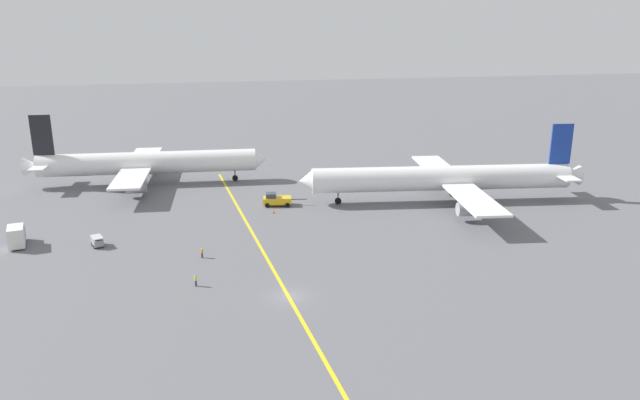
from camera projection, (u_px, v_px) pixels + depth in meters
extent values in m
plane|color=slate|center=(289.00, 297.00, 80.88)|extent=(600.00, 600.00, 0.00)
cube|color=yellow|center=(273.00, 269.00, 90.07)|extent=(10.06, 119.66, 0.01)
cylinder|color=white|center=(149.00, 163.00, 135.44)|extent=(48.05, 8.29, 4.97)
cone|color=white|center=(260.00, 159.00, 138.84)|extent=(3.11, 4.76, 4.58)
cone|color=white|center=(32.00, 166.00, 132.07)|extent=(3.87, 4.22, 3.98)
cube|color=white|center=(138.00, 166.00, 135.33)|extent=(9.15, 39.99, 0.44)
cube|color=white|center=(44.00, 164.00, 132.27)|extent=(4.10, 13.19, 0.28)
cube|color=black|center=(42.00, 135.00, 130.48)|extent=(4.41, 0.67, 8.79)
cylinder|color=#999EA3|center=(136.00, 187.00, 125.46)|extent=(4.37, 2.89, 2.60)
cylinder|color=#999EA3|center=(150.00, 163.00, 146.51)|extent=(4.37, 2.89, 2.60)
cylinder|color=slate|center=(137.00, 174.00, 139.14)|extent=(0.28, 0.28, 2.01)
cylinder|color=black|center=(137.00, 178.00, 139.43)|extent=(1.34, 0.64, 1.30)
cylinder|color=slate|center=(132.00, 181.00, 132.69)|extent=(0.28, 0.28, 2.01)
cylinder|color=black|center=(133.00, 185.00, 132.98)|extent=(1.34, 0.64, 1.30)
cylinder|color=slate|center=(235.00, 174.00, 138.96)|extent=(0.28, 0.28, 2.01)
cylinder|color=black|center=(235.00, 178.00, 139.25)|extent=(1.34, 0.64, 1.30)
cylinder|color=white|center=(441.00, 178.00, 122.02)|extent=(52.86, 11.61, 5.01)
cone|color=white|center=(306.00, 181.00, 119.77)|extent=(3.36, 4.93, 4.61)
cone|color=white|center=(571.00, 175.00, 124.24)|extent=(4.08, 4.43, 4.01)
cube|color=white|center=(454.00, 181.00, 122.45)|extent=(12.19, 46.83, 0.44)
cube|color=white|center=(559.00, 173.00, 123.90)|extent=(4.81, 13.30, 0.28)
cube|color=#193899|center=(561.00, 144.00, 122.11)|extent=(4.41, 0.91, 8.26)
cylinder|color=#999EA3|center=(432.00, 175.00, 135.28)|extent=(4.49, 3.11, 2.60)
cylinder|color=#999EA3|center=(469.00, 209.00, 110.48)|extent=(4.49, 3.11, 2.60)
cylinder|color=slate|center=(463.00, 198.00, 120.01)|extent=(0.28, 0.28, 2.05)
cylinder|color=black|center=(462.00, 203.00, 120.30)|extent=(1.36, 0.71, 1.30)
cylinder|color=slate|center=(453.00, 189.00, 126.50)|extent=(0.28, 0.28, 2.05)
cylinder|color=black|center=(452.00, 193.00, 126.79)|extent=(1.36, 0.71, 1.30)
cylinder|color=slate|center=(338.00, 196.00, 121.24)|extent=(0.28, 0.28, 2.05)
cylinder|color=black|center=(338.00, 201.00, 121.53)|extent=(1.36, 0.71, 1.30)
cube|color=gold|center=(277.00, 200.00, 120.46)|extent=(5.87, 3.39, 1.27)
cube|color=#333D47|center=(271.00, 195.00, 120.07)|extent=(2.28, 2.38, 0.90)
cylinder|color=#4C4C51|center=(299.00, 199.00, 120.73)|extent=(3.20, 0.64, 0.20)
sphere|color=orange|center=(271.00, 192.00, 119.89)|extent=(0.24, 0.24, 0.24)
cylinder|color=black|center=(267.00, 205.00, 119.24)|extent=(0.93, 0.42, 0.90)
cylinder|color=black|center=(267.00, 202.00, 121.77)|extent=(0.93, 0.42, 0.90)
cylinder|color=black|center=(287.00, 205.00, 119.52)|extent=(0.93, 0.42, 0.90)
cylinder|color=black|center=(287.00, 201.00, 122.05)|extent=(0.93, 0.42, 0.90)
cube|color=gray|center=(97.00, 242.00, 98.68)|extent=(2.32, 2.96, 1.00)
cube|color=#B2B2B7|center=(97.00, 237.00, 98.44)|extent=(2.43, 3.11, 0.12)
cylinder|color=black|center=(103.00, 245.00, 98.59)|extent=(0.40, 0.63, 0.60)
cylinder|color=black|center=(94.00, 247.00, 97.86)|extent=(0.40, 0.63, 0.60)
cylinder|color=black|center=(101.00, 242.00, 99.80)|extent=(0.40, 0.63, 0.60)
cylinder|color=black|center=(92.00, 244.00, 99.07)|extent=(0.40, 0.63, 0.60)
cube|color=#2D5199|center=(17.00, 234.00, 100.48)|extent=(2.80, 2.64, 2.20)
cube|color=silver|center=(16.00, 236.00, 98.03)|extent=(3.20, 4.60, 3.20)
cylinder|color=black|center=(13.00, 243.00, 99.50)|extent=(0.32, 0.63, 0.60)
cylinder|color=black|center=(23.00, 242.00, 100.05)|extent=(0.32, 0.63, 0.60)
cylinder|color=black|center=(13.00, 246.00, 98.19)|extent=(0.32, 0.63, 0.60)
cylinder|color=black|center=(22.00, 245.00, 98.73)|extent=(0.32, 0.63, 0.60)
cylinder|color=#2D3351|center=(196.00, 283.00, 84.01)|extent=(0.28, 0.28, 0.88)
cylinder|color=#D1E02D|center=(196.00, 278.00, 83.79)|extent=(0.36, 0.36, 0.62)
sphere|color=tan|center=(195.00, 275.00, 83.67)|extent=(0.24, 0.24, 0.24)
cylinder|color=#2D3351|center=(202.00, 255.00, 94.07)|extent=(0.28, 0.28, 0.81)
cylinder|color=orange|center=(202.00, 251.00, 93.87)|extent=(0.36, 0.36, 0.58)
sphere|color=beige|center=(202.00, 249.00, 93.75)|extent=(0.22, 0.22, 0.22)
cylinder|color=#F24C19|center=(203.00, 250.00, 94.04)|extent=(0.05, 0.05, 0.40)
cone|color=orange|center=(274.00, 211.00, 116.00)|extent=(0.40, 0.40, 0.60)
cube|color=black|center=(274.00, 213.00, 116.08)|extent=(0.44, 0.44, 0.04)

